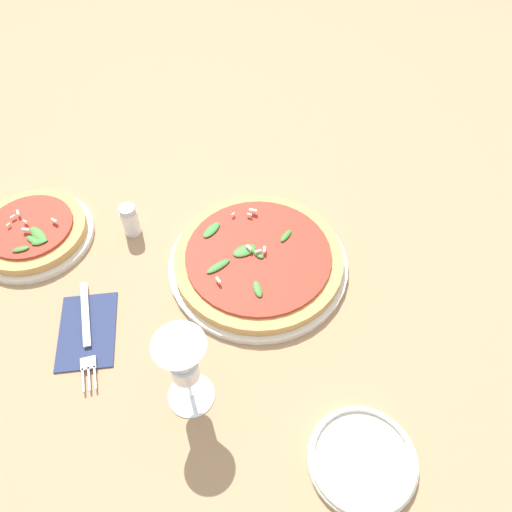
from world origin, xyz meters
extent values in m
plane|color=#9E7A56|center=(0.00, 0.00, 0.00)|extent=(6.00, 6.00, 0.00)
cylinder|color=silver|center=(-0.03, 0.00, 0.01)|extent=(0.32, 0.32, 0.01)
cylinder|color=tan|center=(-0.03, 0.00, 0.02)|extent=(0.30, 0.30, 0.02)
cylinder|color=#A82D1E|center=(-0.03, 0.00, 0.03)|extent=(0.26, 0.26, 0.01)
ellipsoid|color=#317B31|center=(-0.08, -0.09, 0.04)|extent=(0.05, 0.04, 0.01)
ellipsoid|color=#35722F|center=(0.00, -0.07, 0.04)|extent=(0.04, 0.05, 0.01)
ellipsoid|color=#3C762E|center=(0.05, 0.00, 0.04)|extent=(0.04, 0.02, 0.01)
ellipsoid|color=#38732E|center=(-0.04, -0.02, 0.04)|extent=(0.04, 0.05, 0.01)
ellipsoid|color=#3E7D32|center=(-0.03, 0.00, 0.04)|extent=(0.03, 0.03, 0.01)
ellipsoid|color=#337A2A|center=(-0.07, 0.05, 0.04)|extent=(0.03, 0.03, 0.01)
cube|color=beige|center=(-0.03, 0.00, 0.04)|extent=(0.01, 0.01, 0.01)
cube|color=beige|center=(-0.04, -0.02, 0.04)|extent=(0.01, 0.01, 0.01)
cube|color=beige|center=(-0.03, 0.01, 0.04)|extent=(0.01, 0.00, 0.01)
cube|color=beige|center=(-0.13, -0.01, 0.04)|extent=(0.01, 0.02, 0.01)
cube|color=beige|center=(-0.12, -0.05, 0.04)|extent=(0.01, 0.01, 0.00)
cube|color=beige|center=(-0.12, -0.02, 0.04)|extent=(0.01, 0.01, 0.01)
cube|color=beige|center=(0.03, -0.07, 0.04)|extent=(0.01, 0.01, 0.01)
cylinder|color=silver|center=(-0.09, -0.43, 0.01)|extent=(0.22, 0.22, 0.01)
cylinder|color=tan|center=(-0.09, -0.43, 0.02)|extent=(0.20, 0.20, 0.02)
cylinder|color=#A82D1E|center=(-0.09, -0.43, 0.03)|extent=(0.16, 0.16, 0.01)
ellipsoid|color=#3E7732|center=(-0.03, -0.42, 0.04)|extent=(0.02, 0.03, 0.01)
ellipsoid|color=#387F2F|center=(-0.05, -0.40, 0.04)|extent=(0.02, 0.03, 0.01)
ellipsoid|color=#3B772C|center=(-0.07, -0.40, 0.04)|extent=(0.05, 0.05, 0.01)
ellipsoid|color=#3D7632|center=(-0.05, -0.41, 0.04)|extent=(0.03, 0.04, 0.01)
cube|color=beige|center=(-0.11, -0.46, 0.04)|extent=(0.01, 0.01, 0.01)
cube|color=beige|center=(-0.09, -0.43, 0.04)|extent=(0.01, 0.01, 0.01)
cube|color=beige|center=(-0.09, -0.46, 0.04)|extent=(0.01, 0.01, 0.00)
cube|color=beige|center=(-0.10, -0.38, 0.04)|extent=(0.01, 0.01, 0.01)
cube|color=beige|center=(-0.11, -0.45, 0.04)|extent=(0.01, 0.01, 0.01)
cube|color=beige|center=(-0.07, -0.43, 0.04)|extent=(0.01, 0.01, 0.01)
cylinder|color=white|center=(0.22, -0.10, 0.00)|extent=(0.07, 0.07, 0.00)
cylinder|color=white|center=(0.22, -0.10, 0.04)|extent=(0.01, 0.01, 0.07)
cone|color=white|center=(0.22, -0.10, 0.12)|extent=(0.07, 0.07, 0.09)
cylinder|color=white|center=(0.22, -0.10, 0.09)|extent=(0.04, 0.04, 0.03)
cube|color=navy|center=(0.11, -0.28, 0.00)|extent=(0.15, 0.11, 0.01)
cube|color=silver|center=(0.08, -0.29, 0.01)|extent=(0.13, 0.05, 0.00)
cube|color=silver|center=(0.17, -0.27, 0.01)|extent=(0.03, 0.03, 0.00)
cube|color=silver|center=(0.20, -0.27, 0.01)|extent=(0.04, 0.01, 0.00)
cube|color=silver|center=(0.20, -0.26, 0.01)|extent=(0.04, 0.01, 0.00)
cube|color=silver|center=(0.20, -0.25, 0.01)|extent=(0.04, 0.01, 0.00)
cylinder|color=silver|center=(0.31, 0.15, 0.01)|extent=(0.15, 0.15, 0.01)
torus|color=silver|center=(0.31, 0.15, 0.01)|extent=(0.15, 0.15, 0.01)
cylinder|color=silver|center=(-0.11, -0.24, 0.03)|extent=(0.03, 0.03, 0.06)
cylinder|color=#B7B7BF|center=(-0.11, -0.24, 0.06)|extent=(0.03, 0.03, 0.01)
camera|label=1|loc=(0.52, 0.01, 0.73)|focal=35.00mm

